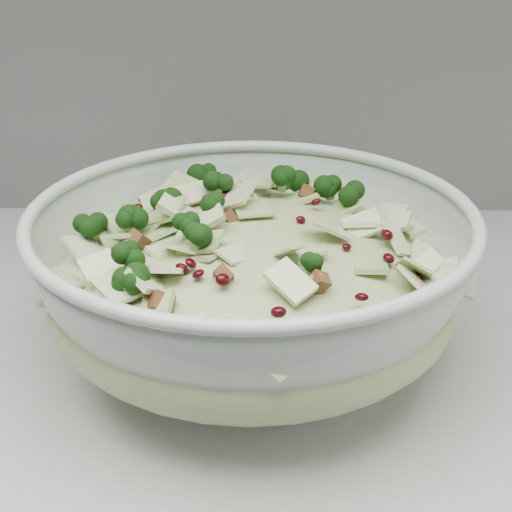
# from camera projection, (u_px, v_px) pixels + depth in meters

# --- Properties ---
(mixing_bowl) EXTENTS (0.42, 0.42, 0.15)m
(mixing_bowl) POSITION_uv_depth(u_px,v_px,m) (252.00, 283.00, 0.60)
(mixing_bowl) COLOR #B7C9BA
(mixing_bowl) RESTS_ON counter
(salad) EXTENTS (0.42, 0.42, 0.15)m
(salad) POSITION_uv_depth(u_px,v_px,m) (252.00, 258.00, 0.59)
(salad) COLOR #BDC486
(salad) RESTS_ON mixing_bowl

